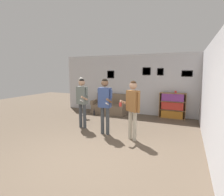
{
  "coord_description": "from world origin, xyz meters",
  "views": [
    {
      "loc": [
        2.07,
        -2.93,
        1.92
      ],
      "look_at": [
        -0.24,
        2.39,
        1.05
      ],
      "focal_mm": 28.0,
      "sensor_mm": 36.0,
      "label": 1
    }
  ],
  "objects_px": {
    "bottle_on_floor": "(94,113)",
    "person_player_foreground_left": "(82,98)",
    "couch": "(110,107)",
    "person_player_foreground_center": "(105,100)",
    "person_watcher_holding_cup": "(133,104)",
    "floor_lamp": "(81,88)",
    "bookshelf": "(172,106)",
    "drinking_cup": "(176,92)"
  },
  "relations": [
    {
      "from": "bookshelf",
      "to": "person_player_foreground_center",
      "type": "bearing_deg",
      "value": -121.93
    },
    {
      "from": "person_watcher_holding_cup",
      "to": "floor_lamp",
      "type": "bearing_deg",
      "value": 147.05
    },
    {
      "from": "couch",
      "to": "person_player_foreground_center",
      "type": "bearing_deg",
      "value": -68.88
    },
    {
      "from": "person_player_foreground_left",
      "to": "person_player_foreground_center",
      "type": "height_order",
      "value": "person_player_foreground_center"
    },
    {
      "from": "person_player_foreground_left",
      "to": "person_player_foreground_center",
      "type": "distance_m",
      "value": 1.03
    },
    {
      "from": "floor_lamp",
      "to": "person_player_foreground_center",
      "type": "distance_m",
      "value": 2.74
    },
    {
      "from": "floor_lamp",
      "to": "person_watcher_holding_cup",
      "type": "bearing_deg",
      "value": -32.95
    },
    {
      "from": "couch",
      "to": "floor_lamp",
      "type": "relative_size",
      "value": 0.95
    },
    {
      "from": "person_player_foreground_center",
      "to": "person_watcher_holding_cup",
      "type": "xyz_separation_m",
      "value": [
        0.9,
        -0.08,
        -0.03
      ]
    },
    {
      "from": "couch",
      "to": "bookshelf",
      "type": "xyz_separation_m",
      "value": [
        2.76,
        0.19,
        0.24
      ]
    },
    {
      "from": "bookshelf",
      "to": "floor_lamp",
      "type": "distance_m",
      "value": 3.98
    },
    {
      "from": "couch",
      "to": "person_player_foreground_center",
      "type": "xyz_separation_m",
      "value": [
        1.01,
        -2.62,
        0.77
      ]
    },
    {
      "from": "bookshelf",
      "to": "person_watcher_holding_cup",
      "type": "relative_size",
      "value": 0.64
    },
    {
      "from": "person_player_foreground_center",
      "to": "person_watcher_holding_cup",
      "type": "distance_m",
      "value": 0.91
    },
    {
      "from": "bookshelf",
      "to": "person_watcher_holding_cup",
      "type": "distance_m",
      "value": 3.06
    },
    {
      "from": "person_player_foreground_center",
      "to": "bottle_on_floor",
      "type": "bearing_deg",
      "value": 127.08
    },
    {
      "from": "floor_lamp",
      "to": "drinking_cup",
      "type": "distance_m",
      "value": 4.01
    },
    {
      "from": "floor_lamp",
      "to": "person_watcher_holding_cup",
      "type": "height_order",
      "value": "floor_lamp"
    },
    {
      "from": "person_watcher_holding_cup",
      "to": "drinking_cup",
      "type": "bearing_deg",
      "value": 71.93
    },
    {
      "from": "floor_lamp",
      "to": "couch",
      "type": "bearing_deg",
      "value": 37.42
    },
    {
      "from": "person_player_foreground_center",
      "to": "bottle_on_floor",
      "type": "xyz_separation_m",
      "value": [
        -1.48,
        1.96,
        -0.95
      ]
    },
    {
      "from": "person_watcher_holding_cup",
      "to": "person_player_foreground_center",
      "type": "bearing_deg",
      "value": 174.7
    },
    {
      "from": "floor_lamp",
      "to": "bottle_on_floor",
      "type": "bearing_deg",
      "value": 13.4
    },
    {
      "from": "couch",
      "to": "person_player_foreground_center",
      "type": "relative_size",
      "value": 0.93
    },
    {
      "from": "couch",
      "to": "floor_lamp",
      "type": "xyz_separation_m",
      "value": [
        -1.03,
        -0.79,
        0.91
      ]
    },
    {
      "from": "couch",
      "to": "person_player_foreground_left",
      "type": "height_order",
      "value": "person_player_foreground_left"
    },
    {
      "from": "bottle_on_floor",
      "to": "person_player_foreground_center",
      "type": "bearing_deg",
      "value": -52.92
    },
    {
      "from": "person_player_foreground_left",
      "to": "drinking_cup",
      "type": "bearing_deg",
      "value": 41.83
    },
    {
      "from": "bookshelf",
      "to": "floor_lamp",
      "type": "xyz_separation_m",
      "value": [
        -3.79,
        -0.98,
        0.68
      ]
    },
    {
      "from": "bookshelf",
      "to": "person_player_foreground_center",
      "type": "relative_size",
      "value": 0.62
    },
    {
      "from": "couch",
      "to": "person_watcher_holding_cup",
      "type": "xyz_separation_m",
      "value": [
        1.92,
        -2.7,
        0.74
      ]
    },
    {
      "from": "couch",
      "to": "floor_lamp",
      "type": "height_order",
      "value": "floor_lamp"
    },
    {
      "from": "person_player_foreground_left",
      "to": "person_player_foreground_center",
      "type": "bearing_deg",
      "value": -15.19
    },
    {
      "from": "drinking_cup",
      "to": "floor_lamp",
      "type": "bearing_deg",
      "value": -165.8
    },
    {
      "from": "person_player_foreground_left",
      "to": "person_watcher_holding_cup",
      "type": "distance_m",
      "value": 1.93
    },
    {
      "from": "person_player_foreground_left",
      "to": "drinking_cup",
      "type": "relative_size",
      "value": 18.26
    },
    {
      "from": "person_player_foreground_center",
      "to": "person_watcher_holding_cup",
      "type": "bearing_deg",
      "value": -5.3
    },
    {
      "from": "person_player_foreground_center",
      "to": "floor_lamp",
      "type": "bearing_deg",
      "value": 138.19
    },
    {
      "from": "bottle_on_floor",
      "to": "person_player_foreground_left",
      "type": "bearing_deg",
      "value": -73.81
    },
    {
      "from": "person_watcher_holding_cup",
      "to": "bottle_on_floor",
      "type": "xyz_separation_m",
      "value": [
        -2.39,
        2.04,
        -0.92
      ]
    },
    {
      "from": "person_player_foreground_left",
      "to": "couch",
      "type": "bearing_deg",
      "value": 90.48
    },
    {
      "from": "couch",
      "to": "drinking_cup",
      "type": "xyz_separation_m",
      "value": [
        2.86,
        0.2,
        0.82
      ]
    }
  ]
}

